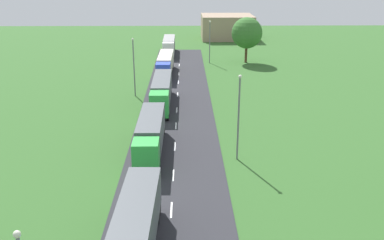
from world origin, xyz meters
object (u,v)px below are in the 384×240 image
Objects in this scene: truck_third at (162,91)px; truck_fourth at (165,63)px; truck_second at (150,134)px; tree_oak at (247,33)px; truck_lead at (135,231)px; lamppost_second at (239,114)px; truck_fifth at (169,45)px; distant_building at (227,27)px; lamppost_fourth at (210,40)px; lamppost_third at (134,65)px.

truck_fourth is (-0.28, 18.61, -0.08)m from truck_third.
truck_second is 1.36× the size of tree_oak.
truck_lead is 1.38× the size of tree_oak.
tree_oak is at bearing 61.22° from truck_third.
lamppost_second is at bearing -11.05° from truck_second.
lamppost_second is at bearing 61.19° from truck_lead.
truck_fourth is 1.08× the size of truck_fifth.
truck_second is 48.72m from tree_oak.
truck_third is at bearing 88.81° from truck_second.
distant_building is (15.07, 61.26, 1.03)m from truck_third.
truck_third is at bearing -103.82° from distant_building.
tree_oak is (16.05, 63.24, 3.87)m from truck_lead.
lamppost_fourth is at bearing -176.67° from tree_oak.
truck_third is 1.65× the size of lamppost_fourth.
truck_third is at bearing -48.24° from lamppost_third.
lamppost_second is (8.65, -18.29, 2.76)m from truck_third.
distant_building reaches higher than truck_second.
truck_lead is 65.36m from tree_oak.
lamppost_second is at bearing -76.40° from truck_fourth.
lamppost_fourth is (8.77, 45.28, 2.64)m from truck_second.
tree_oak is at bearing 75.76° from truck_lead.
truck_fifth is at bearing 132.68° from lamppost_fourth.
truck_fourth is 14.60m from lamppost_third.
lamppost_third is 0.96× the size of tree_oak.
lamppost_fourth is (8.44, 62.80, 2.59)m from truck_lead.
distant_building reaches higher than truck_third.
truck_third is at bearing -89.61° from truck_fifth.
lamppost_second is at bearing -94.61° from distant_building.
truck_fifth is 19.01m from tree_oak.
tree_oak reaches higher than truck_second.
distant_building is (-0.97, 32.07, -2.88)m from tree_oak.
truck_lead is at bearing -83.64° from lamppost_third.
lamppost_second is 79.83m from distant_building.
truck_third is 38.16m from truck_fifth.
truck_second is at bearing -79.39° from lamppost_third.
truck_lead is at bearing -118.81° from lamppost_second.
truck_third is 7.08m from lamppost_third.
truck_fifth is at bearing 82.99° from lamppost_third.
truck_third is 1.10× the size of truck_fifth.
truck_fifth is at bearing 89.95° from truck_fourth.
truck_lead is 63.42m from lamppost_fourth.
lamppost_third is 31.75m from tree_oak.
distant_building is at bearing 78.80° from truck_second.
truck_third is 1.02× the size of distant_building.
lamppost_second is 47.04m from lamppost_fourth.
tree_oak reaches higher than lamppost_second.
tree_oak is (7.38, 47.48, 1.15)m from lamppost_second.
truck_third is 30.07m from lamppost_fourth.
truck_third is 63.09m from distant_building.
lamppost_third is 0.63× the size of distant_building.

